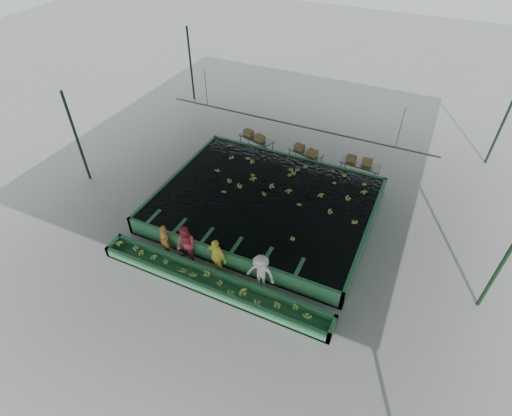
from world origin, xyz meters
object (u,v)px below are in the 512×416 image
at_px(box_stack_mid, 306,152).
at_px(box_stack_right, 359,162).
at_px(worker_b, 186,245).
at_px(worker_c, 216,256).
at_px(packing_table_right, 359,171).
at_px(packing_table_mid, 305,158).
at_px(flotation_tank, 265,204).
at_px(box_stack_left, 254,138).
at_px(packing_table_left, 256,145).
at_px(worker_a, 165,240).
at_px(sorting_trough, 213,283).
at_px(worker_d, 261,273).

relative_size(box_stack_mid, box_stack_right, 1.02).
height_order(worker_b, worker_c, worker_b).
bearing_deg(packing_table_right, packing_table_mid, -179.28).
bearing_deg(box_stack_right, flotation_tank, -125.43).
bearing_deg(flotation_tank, packing_table_mid, 84.75).
xyz_separation_m(worker_c, box_stack_mid, (0.66, 8.87, -0.04)).
xyz_separation_m(worker_b, box_stack_left, (-1.09, 8.96, 0.01)).
bearing_deg(worker_b, packing_table_left, 114.41).
distance_m(box_stack_left, box_stack_mid, 3.18).
relative_size(packing_table_left, box_stack_left, 1.46).
height_order(worker_a, worker_c, worker_c).
height_order(sorting_trough, packing_table_left, packing_table_left).
bearing_deg(worker_a, worker_b, 11.95).
bearing_deg(sorting_trough, worker_b, 154.40).
height_order(sorting_trough, worker_b, worker_b).
bearing_deg(worker_d, worker_b, 179.06).
relative_size(worker_d, box_stack_right, 1.30).
relative_size(worker_a, worker_b, 0.80).
bearing_deg(box_stack_left, sorting_trough, -74.22).
height_order(flotation_tank, box_stack_left, box_stack_left).
height_order(packing_table_mid, box_stack_mid, box_stack_mid).
bearing_deg(packing_table_right, worker_c, -112.45).
bearing_deg(packing_table_right, worker_a, -124.83).
xyz_separation_m(worker_a, box_stack_right, (6.12, 9.01, 0.19)).
relative_size(worker_d, packing_table_right, 0.86).
distance_m(sorting_trough, box_stack_left, 10.16).
distance_m(packing_table_mid, box_stack_mid, 0.44).
relative_size(worker_a, packing_table_mid, 0.78).
xyz_separation_m(worker_a, packing_table_mid, (3.19, 8.93, -0.31)).
bearing_deg(worker_d, worker_a, 179.06).
bearing_deg(packing_table_mid, worker_a, -109.69).
bearing_deg(worker_b, worker_c, 18.35).
xyz_separation_m(packing_table_mid, box_stack_mid, (-0.00, -0.06, 0.44)).
bearing_deg(worker_b, worker_a, -161.65).
height_order(worker_d, box_stack_right, worker_d).
height_order(flotation_tank, worker_c, worker_c).
height_order(packing_table_mid, box_stack_left, box_stack_left).
bearing_deg(worker_b, packing_table_mid, 95.14).
relative_size(worker_a, packing_table_right, 0.73).
relative_size(worker_a, box_stack_left, 1.05).
bearing_deg(box_stack_mid, worker_a, -109.80).
relative_size(flotation_tank, box_stack_mid, 7.14).
distance_m(packing_table_left, packing_table_right, 6.10).
distance_m(worker_b, worker_d, 3.41).
xyz_separation_m(sorting_trough, packing_table_left, (-2.63, 9.80, 0.22)).
bearing_deg(box_stack_mid, packing_table_mid, 89.64).
relative_size(worker_a, worker_d, 0.85).
distance_m(worker_d, packing_table_mid, 9.04).
height_order(flotation_tank, packing_table_left, packing_table_left).
height_order(packing_table_left, box_stack_mid, box_stack_mid).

